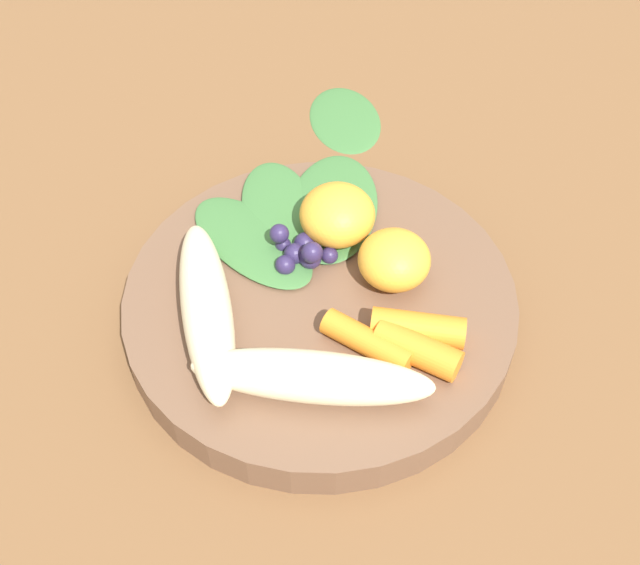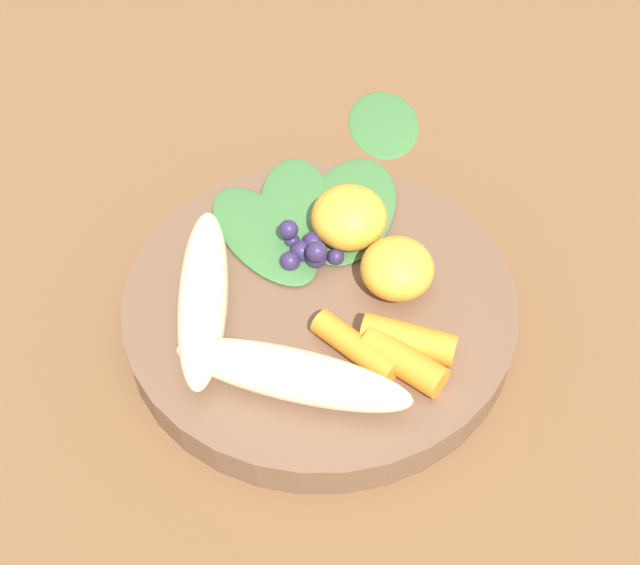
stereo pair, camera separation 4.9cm
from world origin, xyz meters
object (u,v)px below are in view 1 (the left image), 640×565
Objects in this scene: banana_peeled_right at (206,308)px; kale_leaf_stray at (345,117)px; orange_segment_near at (337,215)px; banana_peeled_left at (312,377)px; bowl at (320,306)px.

kale_leaf_stray is at bearing 147.64° from banana_peeled_right.
banana_peeled_right is 1.58× the size of kale_leaf_stray.
orange_segment_near is at bearing 122.18° from banana_peeled_right.
banana_peeled_left is at bearing 41.06° from banana_peeled_right.
kale_leaf_stray is (0.14, 0.20, -0.04)m from banana_peeled_right.
orange_segment_near is (0.02, 0.05, 0.03)m from bowl.
banana_peeled_left is 1.58× the size of kale_leaf_stray.
kale_leaf_stray is (0.05, 0.14, -0.04)m from orange_segment_near.
banana_peeled_left is 0.08m from banana_peeled_right.
bowl is at bearing -117.74° from orange_segment_near.
kale_leaf_stray is at bearing 71.42° from orange_segment_near.
banana_peeled_left is 1.00× the size of banana_peeled_right.
kale_leaf_stray is at bearing 91.25° from banana_peeled_left.
bowl is at bearing 98.40° from banana_peeled_right.
bowl is 1.80× the size of banana_peeled_right.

